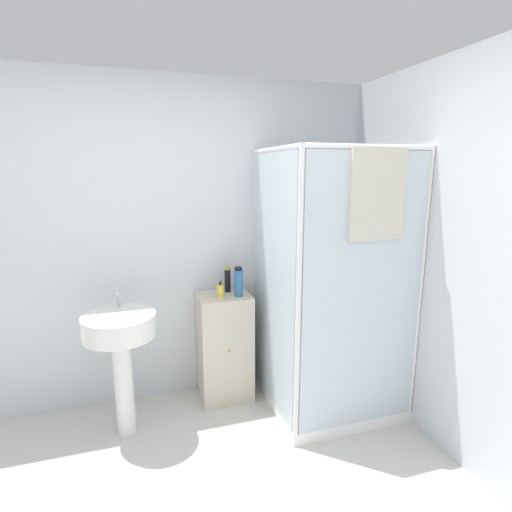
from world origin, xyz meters
TOP-DOWN VIEW (x-y plane):
  - wall_back at (0.00, 1.70)m, footprint 6.40×0.06m
  - shower_enclosure at (1.14, 1.12)m, footprint 0.93×0.96m
  - vanity_cabinet at (0.44, 1.49)m, footprint 0.40×0.37m
  - sink at (-0.33, 1.24)m, footprint 0.48×0.48m
  - soap_dispenser at (0.40, 1.43)m, footprint 0.05×0.05m
  - shampoo_bottle_tall_black at (0.49, 1.55)m, footprint 0.05×0.05m
  - shampoo_bottle_blue at (0.54, 1.42)m, footprint 0.07×0.07m

SIDE VIEW (x-z plane):
  - vanity_cabinet at x=0.44m, z-range 0.00..0.87m
  - shower_enclosure at x=1.14m, z-range -0.46..1.51m
  - sink at x=-0.33m, z-range 0.18..1.19m
  - soap_dispenser at x=0.40m, z-range 0.85..0.99m
  - shampoo_bottle_tall_black at x=0.49m, z-range 0.86..1.07m
  - shampoo_bottle_blue at x=0.54m, z-range 0.86..1.09m
  - wall_back at x=0.00m, z-range 0.00..2.50m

